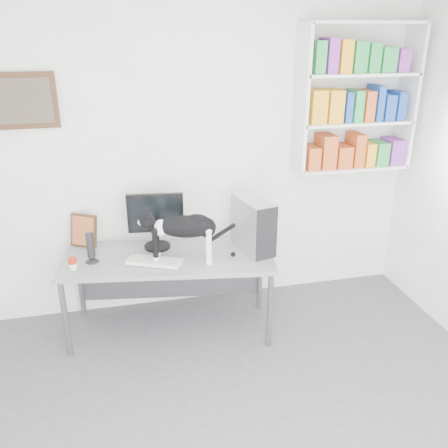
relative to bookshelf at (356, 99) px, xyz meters
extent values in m
cube|color=white|center=(-1.40, 0.15, -0.50)|extent=(4.00, 0.01, 2.70)
cube|color=silver|center=(0.00, 0.00, 0.00)|extent=(1.03, 0.28, 1.24)
cube|color=#4E2E19|center=(-2.70, 0.12, 0.05)|extent=(0.52, 0.04, 0.42)
cube|color=gray|center=(-1.70, -0.33, -1.50)|extent=(1.77, 0.91, 0.70)
cube|color=black|center=(-1.77, -0.15, -0.90)|extent=(0.48, 0.27, 0.49)
cube|color=silver|center=(-1.82, -0.43, -1.13)|extent=(0.46, 0.32, 0.03)
cube|color=#A5A5A9|center=(-1.00, -0.35, -0.93)|extent=(0.29, 0.47, 0.44)
cylinder|color=black|center=(-2.30, -0.29, -1.02)|extent=(0.12, 0.12, 0.25)
cube|color=#4E2E19|center=(-2.36, 0.02, -1.00)|extent=(0.25, 0.19, 0.29)
cylinder|color=#A3240D|center=(-2.44, -0.38, -1.10)|extent=(0.07, 0.07, 0.09)
camera|label=1|loc=(-2.04, -3.78, 0.56)|focal=38.00mm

